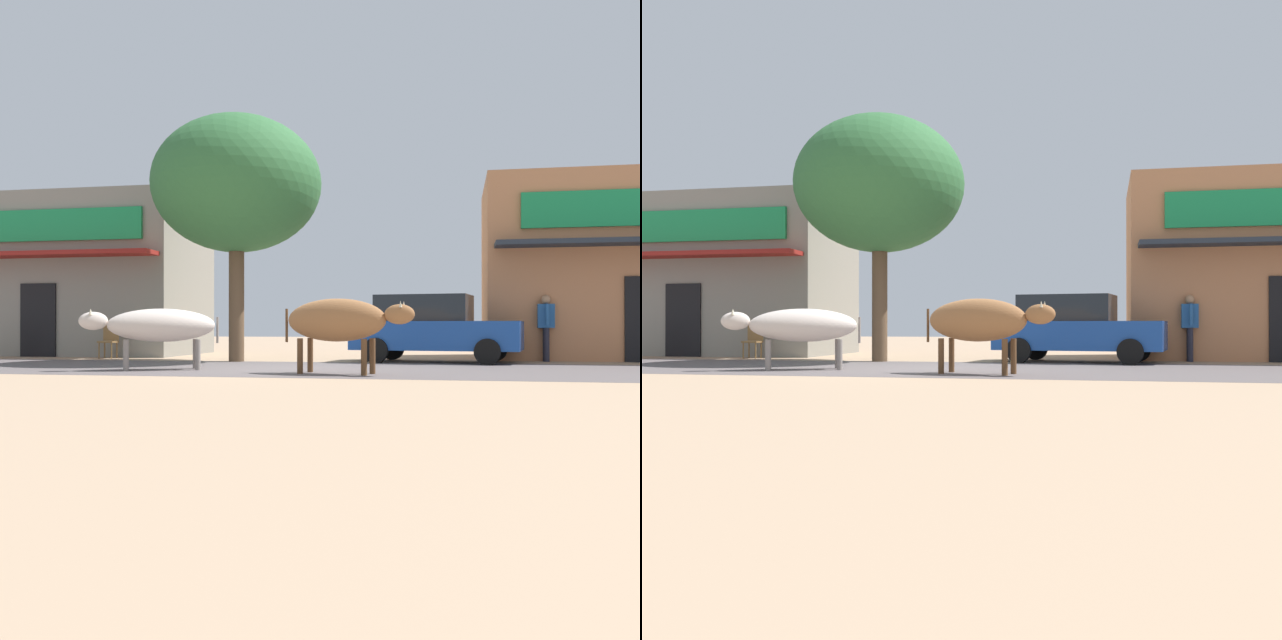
% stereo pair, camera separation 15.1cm
% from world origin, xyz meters
% --- Properties ---
extents(ground, '(80.00, 80.00, 0.00)m').
position_xyz_m(ground, '(0.00, 0.00, 0.00)').
color(ground, tan).
extents(asphalt_road, '(72.00, 5.24, 0.00)m').
position_xyz_m(asphalt_road, '(0.00, 0.00, 0.00)').
color(asphalt_road, '#5B5252').
rests_on(asphalt_road, ground).
extents(storefront_left_cafe, '(6.24, 5.09, 4.82)m').
position_xyz_m(storefront_left_cafe, '(-7.51, 6.15, 2.41)').
color(storefront_left_cafe, gray).
rests_on(storefront_left_cafe, ground).
extents(storefront_right_club, '(8.13, 5.09, 4.85)m').
position_xyz_m(storefront_right_club, '(8.42, 6.15, 2.43)').
color(storefront_right_club, '#C17E53').
rests_on(storefront_right_club, ground).
extents(roadside_tree, '(4.24, 4.24, 6.11)m').
position_xyz_m(roadside_tree, '(-1.81, 2.55, 4.40)').
color(roadside_tree, brown).
rests_on(roadside_tree, ground).
extents(parked_hatchback_car, '(4.23, 2.32, 1.64)m').
position_xyz_m(parked_hatchback_car, '(3.00, 3.18, 0.84)').
color(parked_hatchback_car, '#194598').
rests_on(parked_hatchback_car, ground).
extents(cow_near_brown, '(2.63, 1.63, 1.24)m').
position_xyz_m(cow_near_brown, '(-2.34, -0.95, 0.89)').
color(cow_near_brown, beige).
rests_on(cow_near_brown, ground).
extents(cow_far_dark, '(2.51, 1.07, 1.40)m').
position_xyz_m(cow_far_dark, '(1.43, -1.45, 0.98)').
color(cow_far_dark, '#946038').
rests_on(cow_far_dark, ground).
extents(pedestrian_by_shop, '(0.41, 0.61, 1.66)m').
position_xyz_m(pedestrian_by_shop, '(5.76, 3.96, 0.97)').
color(pedestrian_by_shop, '#262633').
rests_on(pedestrian_by_shop, ground).
extents(cafe_chair_near_tree, '(0.46, 0.46, 0.92)m').
position_xyz_m(cafe_chair_near_tree, '(-5.73, 3.53, 0.51)').
color(cafe_chair_near_tree, brown).
rests_on(cafe_chair_near_tree, ground).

